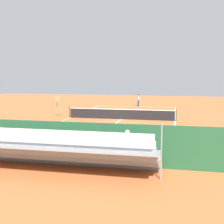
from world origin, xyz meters
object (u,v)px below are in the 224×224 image
Objects in this scene: tennis_net at (121,114)px; equipment_bag at (102,157)px; tennis_racket at (135,106)px; tennis_ball_far at (149,109)px; umpire_chair at (58,104)px; courtside_bench at (135,151)px; tennis_player at (138,99)px; bleacher_stand at (57,151)px; tennis_ball_near at (148,110)px.

tennis_net reaches higher than equipment_bag.
tennis_racket is 3.08m from tennis_ball_far.
courtside_bench is at bearing 125.28° from umpire_chair.
courtside_bench is 24.60m from tennis_racket.
tennis_net reaches higher than courtside_bench.
tennis_player reaches higher than equipment_bag.
bleacher_stand is at bearing 89.16° from tennis_player.
tennis_racket is 3.89m from tennis_ball_near.
umpire_chair is at bearing 47.83° from tennis_ball_far.
tennis_player is at bearing -64.54° from tennis_ball_near.
equipment_bag is 21.20m from tennis_ball_near.
tennis_player is (1.19, -24.52, 0.84)m from equipment_bag.
courtside_bench reaches higher than tennis_ball_far.
tennis_net is at bearing -76.76° from courtside_bench.
tennis_player is 1.11m from tennis_racket.
courtside_bench is 3.07× the size of tennis_racket.
equipment_bag is 13.64× the size of tennis_ball_far.
umpire_chair is 16.16m from courtside_bench.
bleacher_stand reaches higher than tennis_racket.
umpire_chair is 12.05m from tennis_ball_far.
tennis_ball_far is (0.02, -0.99, 0.00)m from tennis_ball_near.
tennis_racket is at bearing -118.25° from umpire_chair.
tennis_net is 11.44× the size of equipment_bag.
tennis_net is at bearing 90.96° from tennis_racket.
tennis_racket is at bearing 3.16° from tennis_player.
equipment_bag is at bearing 92.78° from tennis_player.
bleacher_stand is at bearing 85.13° from tennis_ball_near.
tennis_player is at bearing -87.22° from equipment_bag.
courtside_bench is 27.27× the size of tennis_ball_far.
tennis_net is 15.33m from bleacher_stand.
tennis_net reaches higher than tennis_racket.
umpire_chair is 1.11× the size of tennis_player.
tennis_net is 8.99m from tennis_ball_far.
bleacher_stand is 26.45m from tennis_player.
courtside_bench is (-9.32, 13.18, -0.76)m from umpire_chair.
umpire_chair is 3.65× the size of tennis_racket.
tennis_ball_near is 0.99m from tennis_ball_far.
tennis_ball_far is (-1.56, 2.34, -0.98)m from tennis_player.
tennis_ball_far is (-0.37, -22.18, -0.15)m from equipment_bag.
tennis_ball_near and tennis_ball_far have the same top height.
tennis_racket is (3.31, -24.37, -0.54)m from courtside_bench.
tennis_ball_far is at bearing 123.74° from tennis_player.
tennis_ball_far is at bearing -86.68° from courtside_bench.
bleacher_stand reaches higher than umpire_chair.
bleacher_stand is at bearing 85.38° from tennis_ball_far.
tennis_player is (-0.28, -11.12, 0.51)m from tennis_net.
equipment_bag is at bearing 89.05° from tennis_ball_far.
bleacher_stand is 10.07× the size of equipment_bag.
umpire_chair is 12.77m from tennis_racket.
equipment_bag is 24.56m from tennis_player.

